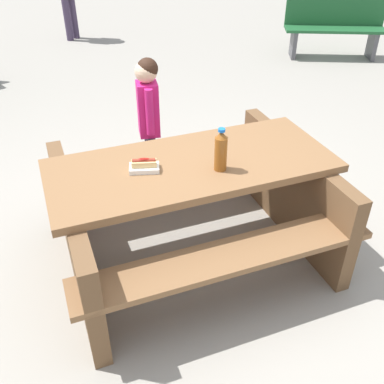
{
  "coord_description": "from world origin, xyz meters",
  "views": [
    {
      "loc": [
        1.37,
        1.96,
        2.15
      ],
      "look_at": [
        0.0,
        0.0,
        0.52
      ],
      "focal_mm": 41.33,
      "sensor_mm": 36.0,
      "label": 1
    }
  ],
  "objects_px": {
    "soda_bottle": "(221,151)",
    "child_in_coat": "(148,110)",
    "hotdog_tray": "(144,166)",
    "picnic_table": "(192,202)",
    "park_bench_near": "(334,27)"
  },
  "relations": [
    {
      "from": "hotdog_tray",
      "to": "park_bench_near",
      "type": "distance_m",
      "value": 5.32
    },
    {
      "from": "hotdog_tray",
      "to": "soda_bottle",
      "type": "bearing_deg",
      "value": 146.63
    },
    {
      "from": "picnic_table",
      "to": "hotdog_tray",
      "type": "bearing_deg",
      "value": -16.71
    },
    {
      "from": "picnic_table",
      "to": "park_bench_near",
      "type": "distance_m",
      "value": 5.09
    },
    {
      "from": "picnic_table",
      "to": "soda_bottle",
      "type": "bearing_deg",
      "value": 119.36
    },
    {
      "from": "park_bench_near",
      "to": "soda_bottle",
      "type": "bearing_deg",
      "value": 31.93
    },
    {
      "from": "hotdog_tray",
      "to": "picnic_table",
      "type": "bearing_deg",
      "value": 163.29
    },
    {
      "from": "soda_bottle",
      "to": "child_in_coat",
      "type": "distance_m",
      "value": 1.09
    },
    {
      "from": "soda_bottle",
      "to": "park_bench_near",
      "type": "relative_size",
      "value": 0.19
    },
    {
      "from": "soda_bottle",
      "to": "child_in_coat",
      "type": "height_order",
      "value": "child_in_coat"
    },
    {
      "from": "soda_bottle",
      "to": "park_bench_near",
      "type": "height_order",
      "value": "soda_bottle"
    },
    {
      "from": "picnic_table",
      "to": "hotdog_tray",
      "type": "distance_m",
      "value": 0.45
    },
    {
      "from": "picnic_table",
      "to": "park_bench_near",
      "type": "height_order",
      "value": "park_bench_near"
    },
    {
      "from": "picnic_table",
      "to": "soda_bottle",
      "type": "height_order",
      "value": "soda_bottle"
    },
    {
      "from": "soda_bottle",
      "to": "hotdog_tray",
      "type": "height_order",
      "value": "soda_bottle"
    }
  ]
}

